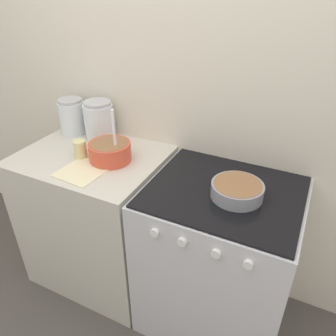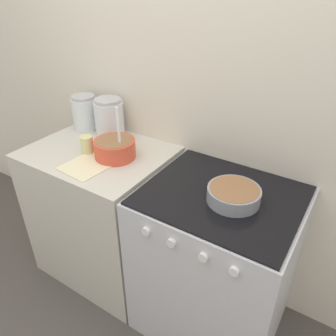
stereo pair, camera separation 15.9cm
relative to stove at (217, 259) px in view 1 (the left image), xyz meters
The scene contains 10 objects.
ground_plane 0.66m from the stove, 140.76° to the right, with size 12.00×12.00×0.00m, color #4C4742.
wall_back 0.91m from the stove, 138.56° to the left, with size 4.58×0.05×2.40m.
countertop_cabinet 0.77m from the stove, behind, with size 0.79×0.62×0.89m.
stove is the anchor object (origin of this frame).
mixing_bowl 0.81m from the stove, behind, with size 0.22×0.22×0.29m.
baking_pan 0.48m from the stove, 19.73° to the right, with size 0.23×0.23×0.07m.
storage_jar_left 1.20m from the stove, 169.04° to the left, with size 0.16×0.16×0.22m.
storage_jar_middle 1.03m from the stove, 166.47° to the left, with size 0.18×0.18×0.23m.
tin_can 0.94m from the stove, behind, with size 0.07×0.07×0.10m.
recipe_page 0.84m from the stove, 169.27° to the right, with size 0.24×0.29×0.01m.
Camera 1 is at (0.69, -0.93, 1.76)m, focal length 35.00 mm.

